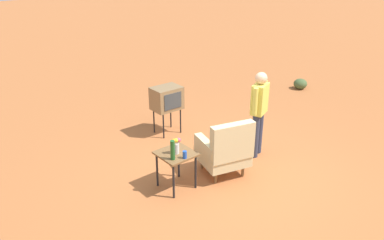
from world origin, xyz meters
name	(u,v)px	position (x,y,z in m)	size (l,w,h in m)	color
ground_plane	(232,174)	(0.00, 0.00, 0.00)	(60.00, 60.00, 0.00)	#AD6033
armchair	(226,149)	(0.13, -0.06, 0.50)	(0.94, 0.95, 1.06)	brown
side_table	(176,158)	(1.00, -0.30, 0.54)	(0.56, 0.56, 0.64)	black
tv_on_stand	(167,99)	(-0.11, -2.08, 0.78)	(0.61, 0.46, 1.03)	black
person_standing	(259,109)	(-0.85, -0.21, 0.94)	(0.54, 0.34, 1.64)	#2D3347
bottle_wine_green	(173,150)	(1.17, -0.17, 0.80)	(0.07, 0.07, 0.32)	#1E5623
soda_can_blue	(185,155)	(1.00, -0.08, 0.70)	(0.07, 0.07, 0.12)	blue
flower_vase	(176,145)	(1.01, -0.28, 0.79)	(0.14, 0.10, 0.27)	silver
shrub_near	(300,84)	(-4.73, -2.00, 0.15)	(0.38, 0.38, 0.29)	#475B33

